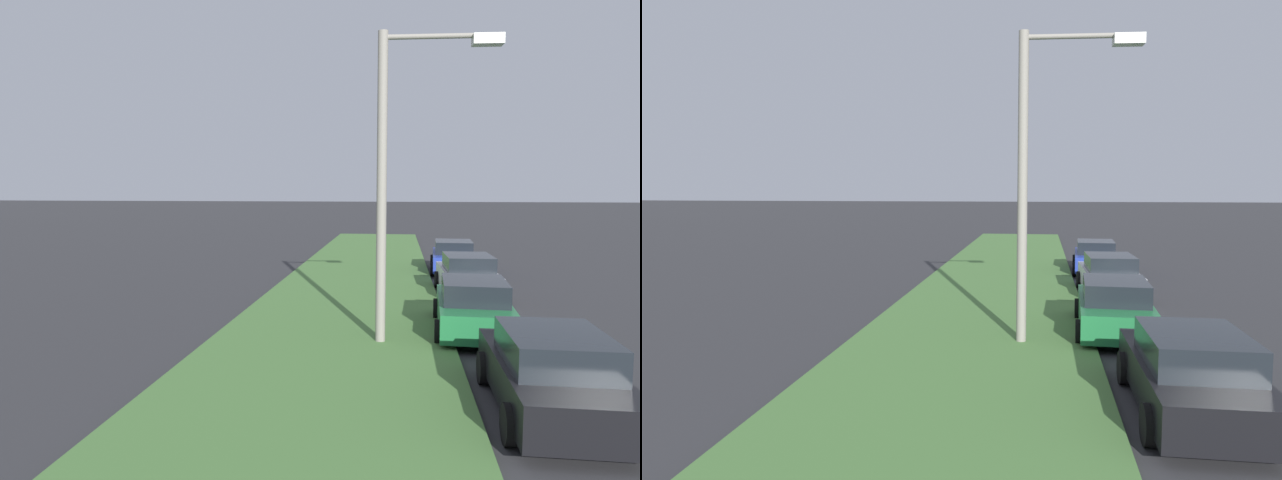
# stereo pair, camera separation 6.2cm
# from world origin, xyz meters

# --- Properties ---
(grass_median) EXTENTS (60.00, 6.00, 0.12)m
(grass_median) POSITION_xyz_m (10.00, 8.03, 0.06)
(grass_median) COLOR #477238
(grass_median) RESTS_ON ground
(parked_car_black) EXTENTS (4.30, 2.03, 1.47)m
(parked_car_black) POSITION_xyz_m (4.06, 3.81, 0.72)
(parked_car_black) COLOR black
(parked_car_black) RESTS_ON ground
(parked_car_green) EXTENTS (4.38, 2.18, 1.47)m
(parked_car_green) POSITION_xyz_m (9.38, 4.43, 0.72)
(parked_car_green) COLOR #1E6B38
(parked_car_green) RESTS_ON ground
(parked_car_white) EXTENTS (4.35, 2.11, 1.47)m
(parked_car_white) POSITION_xyz_m (14.94, 3.92, 0.72)
(parked_car_white) COLOR silver
(parked_car_white) RESTS_ON ground
(parked_car_blue) EXTENTS (4.39, 2.20, 1.47)m
(parked_car_blue) POSITION_xyz_m (20.37, 3.91, 0.72)
(parked_car_blue) COLOR #23389E
(parked_car_blue) RESTS_ON ground
(streetlight) EXTENTS (0.47, 2.88, 7.50)m
(streetlight) POSITION_xyz_m (7.94, 6.46, 4.39)
(streetlight) COLOR gray
(streetlight) RESTS_ON ground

